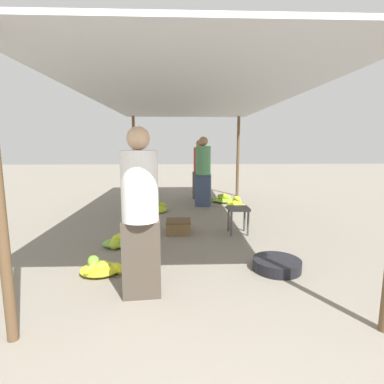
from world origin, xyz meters
name	(u,v)px	position (x,y,z in m)	size (l,w,h in m)	color
ground_plane	(206,363)	(0.00, 0.00, 0.00)	(40.00, 40.00, 0.00)	gray
canopy_post_back_left	(134,157)	(-1.44, 6.55, 1.10)	(0.08, 0.08, 2.21)	brown
canopy_post_back_right	(238,157)	(1.44, 6.55, 1.10)	(0.08, 0.08, 2.21)	brown
canopy_tarp	(190,98)	(0.00, 3.42, 2.23)	(3.28, 6.65, 0.04)	#B2B2B7
vendor_foreground	(140,211)	(-0.55, 0.94, 0.84)	(0.38, 0.38, 1.62)	#4C4238
stool	(238,213)	(0.78, 2.94, 0.35)	(0.34, 0.34, 0.44)	#4C4C4C
basin_black	(277,265)	(0.96, 1.48, 0.07)	(0.56, 0.56, 0.13)	black
banana_pile_left_0	(100,268)	(-1.09, 1.46, 0.07)	(0.53, 0.46, 0.19)	#B0CB2D
banana_pile_left_1	(143,200)	(-1.11, 5.60, 0.08)	(0.57, 0.55, 0.26)	#89BB34
banana_pile_left_2	(155,208)	(-0.74, 4.62, 0.08)	(0.58, 0.55, 0.24)	#80B735
banana_pile_left_3	(119,242)	(-1.06, 2.37, 0.07)	(0.46, 0.41, 0.19)	#ADC92D
banana_pile_right_0	(236,204)	(1.10, 4.86, 0.10)	(0.49, 0.51, 0.28)	#B3CC2C
banana_pile_right_1	(223,199)	(0.93, 5.65, 0.07)	(0.65, 0.52, 0.22)	#A9C82E
crate_near	(178,227)	(-0.21, 3.01, 0.11)	(0.40, 0.40, 0.21)	brown
shopper_walking_mid	(200,168)	(0.35, 6.16, 0.82)	(0.43, 0.43, 1.58)	#4C4238
shopper_walking_far	(203,171)	(0.36, 5.16, 0.85)	(0.41, 0.41, 1.63)	#384766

